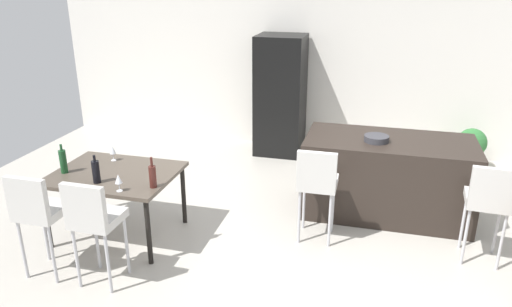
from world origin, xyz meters
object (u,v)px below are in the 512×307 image
Objects in this scene: kitchen_island at (387,177)px; wine_bottle_inner at (63,161)px; wine_glass_left at (113,150)px; bar_chair_left at (317,180)px; wine_glass_middle at (118,179)px; bar_chair_middle at (489,199)px; dining_table at (115,178)px; wine_bottle_near at (153,176)px; dining_chair_near at (38,209)px; refrigerator at (280,95)px; wine_bottle_far at (96,171)px; fruit_bowl at (376,139)px; dining_chair_far at (93,217)px; potted_plant at (471,146)px.

kitchen_island is 6.09× the size of wine_bottle_inner.
kitchen_island reaches higher than wine_glass_left.
wine_glass_middle is at bearing -155.09° from bar_chair_left.
wine_bottle_inner is at bearing -156.52° from kitchen_island.
bar_chair_middle is at bearing -42.66° from kitchen_island.
wine_bottle_near is at bearing -22.31° from dining_table.
kitchen_island is 1.82× the size of bar_chair_middle.
bar_chair_middle is at bearing 11.90° from wine_bottle_near.
kitchen_island is at bearing 34.37° from wine_bottle_near.
dining_chair_near is at bearing -73.12° from wine_bottle_inner.
wine_glass_middle is at bearing 38.64° from dining_chair_near.
kitchen_island is at bearing 18.34° from wine_glass_left.
wine_bottle_inner is 0.17× the size of refrigerator.
refrigerator is at bearing 133.95° from kitchen_island.
wine_bottle_near is (0.56, -0.23, 0.18)m from dining_table.
wine_glass_left is at bearing -178.10° from bar_chair_middle.
wine_bottle_far is (0.25, 0.58, 0.16)m from dining_chair_near.
wine_bottle_inner reaches higher than dining_chair_near.
wine_glass_left is at bearing -162.62° from fruit_bowl.
dining_chair_near is 0.75m from wine_glass_middle.
dining_table is 4.04× the size of wine_bottle_inner.
fruit_bowl is (0.55, 0.75, 0.26)m from bar_chair_left.
bar_chair_middle is at bearing 6.67° from dining_table.
kitchen_island is at bearing 29.07° from wine_bottle_far.
wine_bottle_far is 1.68× the size of wine_glass_left.
wine_glass_middle is at bearing -20.93° from wine_bottle_far.
wine_glass_left is at bearing -115.94° from refrigerator.
kitchen_island is at bearing 23.48° from wine_bottle_inner.
dining_chair_near is at bearing -144.98° from fruit_bowl.
wine_bottle_inner is 0.49m from wine_bottle_far.
refrigerator is (0.84, 3.87, 0.22)m from dining_chair_far.
kitchen_island is 6.10× the size of wine_bottle_near.
dining_table is 7.30× the size of wine_glass_left.
fruit_bowl is (3.14, 1.33, 0.09)m from wine_bottle_inner.
dining_chair_far is 1.08m from wine_bottle_inner.
wine_glass_middle is at bearing -55.95° from wine_glass_left.
potted_plant is (4.25, 3.86, -0.34)m from dining_chair_near.
wine_glass_middle is (0.57, 0.46, 0.17)m from dining_chair_near.
dining_table is 0.41m from wine_glass_left.
dining_chair_far is at bearing -133.61° from potted_plant.
wine_glass_middle is at bearing -54.17° from dining_table.
dining_chair_far is 0.68m from wine_bottle_far.
refrigerator is at bearing 76.14° from wine_glass_middle.
dining_chair_far is 6.03× the size of wine_glass_middle.
wine_bottle_inner is at bearing -164.73° from dining_table.
wine_glass_left is 4.98m from potted_plant.
dining_table is 4.05× the size of wine_bottle_near.
wine_bottle_inner is 3.55m from refrigerator.
wine_bottle_near is at bearing -99.92° from refrigerator.
potted_plant is (3.68, 3.86, -0.34)m from dining_chair_far.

